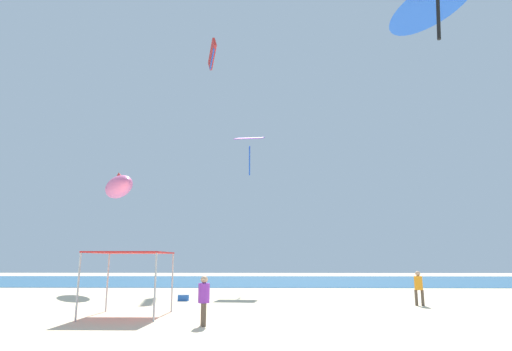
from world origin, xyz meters
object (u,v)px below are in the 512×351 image
(canopy_tent, at_px, (131,255))
(kite_delta_blue, at_px, (429,0))
(kite_parafoil_red, at_px, (212,55))
(cooler_box, at_px, (183,298))
(person_near_tent, at_px, (419,285))
(kite_diamond_purple, at_px, (250,140))
(kite_inflatable_pink, at_px, (119,187))
(person_leftmost, at_px, (204,296))

(canopy_tent, xyz_separation_m, kite_delta_blue, (13.95, 2.42, 12.98))
(kite_parafoil_red, bearing_deg, cooler_box, 168.17)
(person_near_tent, distance_m, kite_parafoil_red, 31.64)
(person_near_tent, height_order, kite_delta_blue, kite_delta_blue)
(kite_diamond_purple, height_order, kite_inflatable_pink, kite_diamond_purple)
(person_leftmost, bearing_deg, cooler_box, 178.73)
(cooler_box, distance_m, kite_inflatable_pink, 11.88)
(kite_diamond_purple, distance_m, kite_delta_blue, 16.24)
(person_leftmost, relative_size, cooler_box, 2.87)
(cooler_box, relative_size, kite_inflatable_pink, 0.10)
(person_near_tent, height_order, kite_parafoil_red, kite_parafoil_red)
(person_leftmost, relative_size, kite_diamond_purple, 0.49)
(person_near_tent, xyz_separation_m, kite_inflatable_pink, (-18.26, 9.12, 6.50))
(canopy_tent, xyz_separation_m, cooler_box, (1.03, 6.29, -2.19))
(person_near_tent, relative_size, cooler_box, 2.86)
(cooler_box, bearing_deg, kite_parafoil_red, 93.15)
(canopy_tent, height_order, person_leftmost, canopy_tent)
(person_leftmost, height_order, kite_inflatable_pink, kite_inflatable_pink)
(person_leftmost, height_order, cooler_box, person_leftmost)
(kite_parafoil_red, bearing_deg, person_near_tent, -160.68)
(kite_diamond_purple, bearing_deg, person_near_tent, 134.35)
(kite_inflatable_pink, bearing_deg, cooler_box, -169.39)
(person_leftmost, relative_size, kite_inflatable_pink, 0.30)
(kite_parafoil_red, bearing_deg, kite_diamond_purple, -167.35)
(cooler_box, bearing_deg, kite_delta_blue, -16.68)
(kite_parafoil_red, bearing_deg, kite_inflatable_pink, 135.61)
(canopy_tent, height_order, person_near_tent, canopy_tent)
(canopy_tent, xyz_separation_m, kite_diamond_purple, (4.28, 14.89, 9.11))
(kite_delta_blue, bearing_deg, person_leftmost, 127.46)
(kite_inflatable_pink, relative_size, kite_parafoil_red, 1.56)
(kite_inflatable_pink, height_order, kite_parafoil_red, kite_parafoil_red)
(person_near_tent, relative_size, kite_inflatable_pink, 0.30)
(kite_inflatable_pink, bearing_deg, kite_parafoil_red, -61.48)
(canopy_tent, xyz_separation_m, person_near_tent, (12.93, 4.07, -1.41))
(kite_inflatable_pink, bearing_deg, canopy_tent, 169.96)
(person_near_tent, xyz_separation_m, person_leftmost, (-9.58, -6.50, 0.00))
(person_near_tent, distance_m, kite_diamond_purple, 17.38)
(cooler_box, xyz_separation_m, kite_delta_blue, (12.92, -3.87, 15.17))
(kite_delta_blue, distance_m, kite_parafoil_red, 25.83)
(person_leftmost, bearing_deg, kite_inflatable_pink, -167.09)
(person_near_tent, height_order, cooler_box, person_near_tent)
(canopy_tent, xyz_separation_m, kite_inflatable_pink, (-5.34, 13.19, 5.09))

